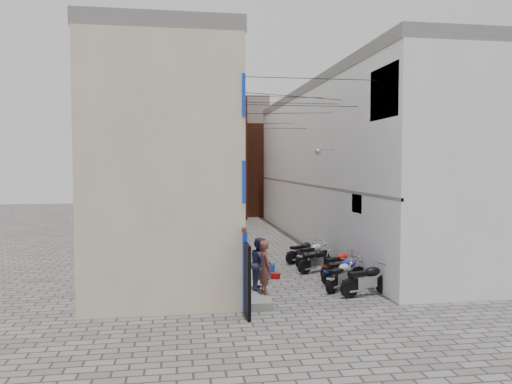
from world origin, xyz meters
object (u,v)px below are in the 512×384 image
motorcycle_d (339,263)px  motorcycle_e (316,259)px  motorcycle_a (367,278)px  person_a (265,267)px  motorcycle_b (341,274)px  water_jug_near (271,270)px  motorcycle_f (313,253)px  motorcycle_g (303,250)px  red_crate (275,276)px  water_jug_far (271,269)px  motorcycle_c (344,269)px  person_b (260,263)px

motorcycle_d → motorcycle_e: size_ratio=1.06×
motorcycle_a → person_a: bearing=-102.0°
motorcycle_b → water_jug_near: bearing=175.1°
motorcycle_a → motorcycle_d: size_ratio=1.03×
motorcycle_f → water_jug_near: motorcycle_f is taller
motorcycle_a → motorcycle_f: 4.99m
person_a → motorcycle_g: bearing=-34.3°
motorcycle_g → motorcycle_d: bearing=-16.7°
motorcycle_f → red_crate: 2.90m
motorcycle_e → motorcycle_g: (-0.08, 2.06, 0.01)m
motorcycle_b → motorcycle_a: bearing=-8.2°
person_a → water_jug_far: 4.12m
motorcycle_c → red_crate: bearing=-133.7°
motorcycle_c → red_crate: 2.75m
motorcycle_b → motorcycle_c: motorcycle_c is taller
person_a → motorcycle_d: bearing=-59.5°
motorcycle_f → motorcycle_c: bearing=-28.6°
person_b → red_crate: (1.01, 2.45, -1.03)m
motorcycle_c → motorcycle_f: size_ratio=0.92×
motorcycle_e → motorcycle_f: bearing=145.6°
motorcycle_d → motorcycle_b: bearing=-48.7°
motorcycle_c → water_jug_far: 3.17m
motorcycle_b → water_jug_near: size_ratio=4.40×
motorcycle_g → water_jug_near: 3.04m
motorcycle_c → red_crate: motorcycle_c is taller
motorcycle_g → person_b: (-2.86, -5.41, 0.57)m
person_a → red_crate: size_ratio=5.00×
motorcycle_f → motorcycle_e: bearing=-42.2°
motorcycle_b → motorcycle_d: size_ratio=0.95×
motorcycle_g → water_jug_near: (-1.91, -2.34, -0.35)m
motorcycle_c → person_b: size_ratio=1.10×
motorcycle_c → motorcycle_g: 4.24m
person_b → water_jug_far: bearing=-3.4°
motorcycle_a → person_a: 3.64m
person_b → water_jug_far: person_b is taller
motorcycle_e → water_jug_near: size_ratio=4.34×
motorcycle_b → person_a: bearing=-112.7°
motorcycle_a → red_crate: 4.03m
person_b → water_jug_near: bearing=-3.6°
motorcycle_b → motorcycle_d: (0.52, 1.87, 0.03)m
motorcycle_b → motorcycle_d: bearing=122.1°
person_b → water_jug_far: size_ratio=3.67×
motorcycle_c → motorcycle_f: (-0.33, 3.21, 0.05)m
motorcycle_g → water_jug_far: 2.90m
water_jug_near → red_crate: water_jug_near is taller
motorcycle_e → water_jug_near: (-1.98, -0.29, -0.34)m
person_b → water_jug_near: 3.34m
motorcycle_c → motorcycle_d: size_ratio=0.96×
motorcycle_c → motorcycle_e: (-0.47, 2.15, -0.01)m
motorcycle_a → water_jug_near: (-2.69, 3.62, -0.39)m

